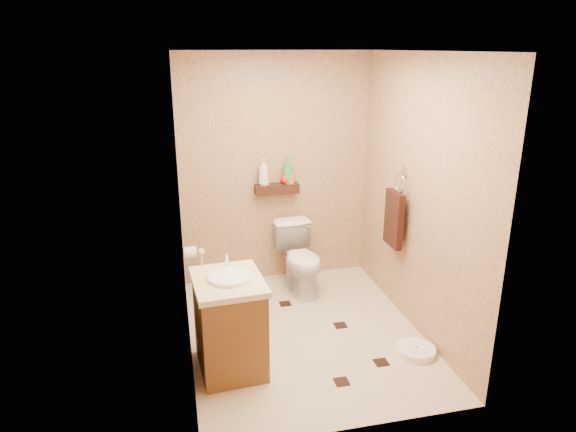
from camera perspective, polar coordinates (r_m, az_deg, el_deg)
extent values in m
plane|color=beige|center=(4.71, 1.83, -12.79)|extent=(2.50, 2.50, 0.00)
cube|color=tan|center=(5.39, -1.44, 5.10)|extent=(2.00, 0.04, 2.40)
cube|color=tan|center=(3.10, 7.96, -5.30)|extent=(2.00, 0.04, 2.40)
cube|color=tan|center=(4.08, -11.70, 0.37)|extent=(0.04, 2.50, 2.40)
cube|color=tan|center=(4.57, 14.21, 2.10)|extent=(0.04, 2.50, 2.40)
cube|color=silver|center=(4.03, 2.18, 17.85)|extent=(2.00, 2.50, 0.02)
cube|color=#391B0F|center=(5.36, -1.25, 3.04)|extent=(0.46, 0.14, 0.10)
cube|color=black|center=(4.53, -3.04, -14.14)|extent=(0.11, 0.11, 0.01)
cube|color=black|center=(4.83, 5.84, -11.99)|extent=(0.11, 0.11, 0.01)
cube|color=black|center=(4.13, 5.97, -17.84)|extent=(0.11, 0.11, 0.01)
cube|color=black|center=(5.08, -6.43, -10.35)|extent=(0.11, 0.11, 0.01)
cube|color=black|center=(4.38, 10.31, -15.71)|extent=(0.11, 0.11, 0.01)
cube|color=black|center=(5.17, -0.32, -9.72)|extent=(0.11, 0.11, 0.01)
imported|color=white|center=(5.31, 1.42, -4.78)|extent=(0.47, 0.73, 0.70)
cube|color=brown|center=(4.10, -6.49, -12.12)|extent=(0.52, 0.62, 0.72)
cube|color=#FFF7B8|center=(3.92, -6.69, -7.27)|extent=(0.56, 0.66, 0.05)
cylinder|color=white|center=(3.91, -6.43, -6.88)|extent=(0.33, 0.33, 0.05)
cylinder|color=silver|center=(4.07, -6.81, -4.91)|extent=(0.03, 0.03, 0.11)
cylinder|color=white|center=(4.53, 14.04, -14.31)|extent=(0.33, 0.33, 0.06)
cylinder|color=white|center=(4.51, 14.07, -13.96)|extent=(0.19, 0.19, 0.01)
cylinder|color=#1A6A60|center=(5.51, -9.42, -7.49)|extent=(0.11, 0.11, 0.12)
cylinder|color=white|center=(5.42, -9.53, -5.46)|extent=(0.02, 0.02, 0.33)
sphere|color=white|center=(5.36, -9.62, -3.94)|extent=(0.08, 0.08, 0.08)
cube|color=silver|center=(4.73, 12.87, 5.01)|extent=(0.03, 0.06, 0.08)
torus|color=silver|center=(4.75, 12.38, 3.59)|extent=(0.02, 0.19, 0.19)
cube|color=black|center=(4.83, 11.68, -0.34)|extent=(0.06, 0.30, 0.52)
cylinder|color=white|center=(4.90, -10.80, -3.98)|extent=(0.11, 0.11, 0.11)
cylinder|color=silver|center=(4.88, -11.31, -3.36)|extent=(0.04, 0.02, 0.02)
imported|color=white|center=(5.29, -2.75, 4.90)|extent=(0.15, 0.15, 0.27)
imported|color=gold|center=(5.31, -2.59, 4.24)|extent=(0.07, 0.07, 0.15)
imported|color=red|center=(5.35, -0.24, 4.36)|extent=(0.14, 0.14, 0.14)
imported|color=green|center=(5.34, -0.03, 5.08)|extent=(0.12, 0.12, 0.28)
imported|color=#E0814A|center=(5.35, 0.20, 4.55)|extent=(0.11, 0.11, 0.18)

